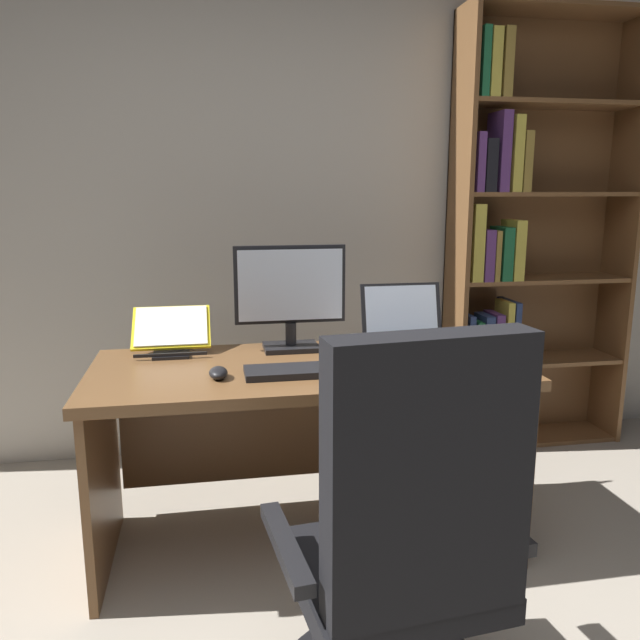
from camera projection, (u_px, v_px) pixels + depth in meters
wall_back at (265, 185)px, 3.22m from camera, size 4.60×0.12×2.79m
desk at (303, 409)px, 2.46m from camera, size 1.58×0.71×0.73m
bookshelf at (518, 248)px, 3.31m from camera, size 0.96×0.29×2.25m
office_chair at (404, 568)px, 1.55m from camera, size 0.65×0.60×1.07m
monitor at (290, 298)px, 2.52m from camera, size 0.45×0.16×0.42m
laptop at (408, 332)px, 2.64m from camera, size 0.36×0.30×0.24m
keyboard at (304, 371)px, 2.22m from camera, size 0.42×0.15×0.02m
computer_mouse at (218, 373)px, 2.16m from camera, size 0.06×0.10×0.04m
reading_stand_with_book at (171, 331)px, 2.51m from camera, size 0.31×0.26×0.16m
open_binder at (446, 367)px, 2.26m from camera, size 0.47×0.35×0.02m
notepad at (368, 357)px, 2.42m from camera, size 0.19×0.23×0.01m
pen at (373, 355)px, 2.42m from camera, size 0.14×0.02×0.01m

